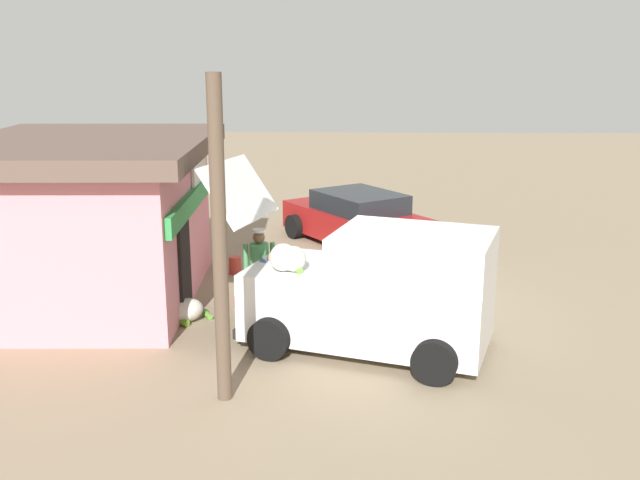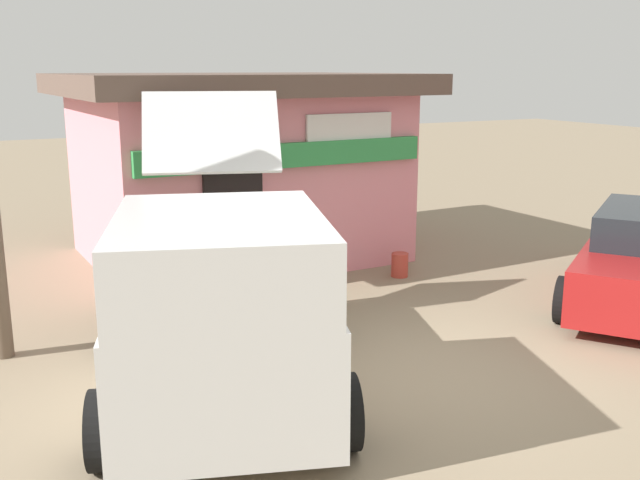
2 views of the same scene
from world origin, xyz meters
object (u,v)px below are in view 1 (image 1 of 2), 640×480
vendor_standing (260,267)px  paint_bucket (235,265)px  parked_sedan (359,220)px  unloaded_banana_pile (185,311)px  storefront_bar (91,218)px  delivery_van (377,290)px  customer_bending (259,286)px

vendor_standing → paint_bucket: vendor_standing is taller
parked_sedan → unloaded_banana_pile: parked_sedan is taller
storefront_bar → paint_bucket: storefront_bar is taller
storefront_bar → vendor_standing: (-0.80, -3.26, -0.69)m
delivery_van → vendor_standing: (1.45, 2.02, -0.06)m
paint_bucket → storefront_bar: bearing=125.3°
vendor_standing → paint_bucket: (2.53, 0.82, -0.73)m
storefront_bar → unloaded_banana_pile: (-1.14, -1.96, -1.42)m
delivery_van → parked_sedan: (6.43, 0.12, -0.35)m
parked_sedan → paint_bucket: size_ratio=12.23×
unloaded_banana_pile → vendor_standing: bearing=-75.1°
delivery_van → customer_bending: size_ratio=3.40×
storefront_bar → delivery_van: 5.78m
vendor_standing → customer_bending: vendor_standing is taller
storefront_bar → paint_bucket: (1.73, -2.44, -1.42)m
parked_sedan → customer_bending: 6.15m
parked_sedan → customer_bending: (-5.88, 1.82, 0.22)m
delivery_van → unloaded_banana_pile: size_ratio=4.97×
storefront_bar → customer_bending: size_ratio=4.05×
customer_bending → paint_bucket: bearing=14.9°
parked_sedan → paint_bucket: 3.70m
parked_sedan → delivery_van: bearing=-179.0°
unloaded_banana_pile → paint_bucket: unloaded_banana_pile is taller
customer_bending → paint_bucket: (3.42, 0.91, -0.65)m
parked_sedan → paint_bucket: parked_sedan is taller
storefront_bar → parked_sedan: storefront_bar is taller
parked_sedan → paint_bucket: bearing=132.0°
customer_bending → unloaded_banana_pile: (0.54, 1.39, -0.65)m
parked_sedan → vendor_standing: (-4.99, 1.91, 0.29)m
delivery_van → customer_bending: bearing=74.0°
parked_sedan → paint_bucket: (-2.46, 2.73, -0.44)m
vendor_standing → storefront_bar: bearing=76.3°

